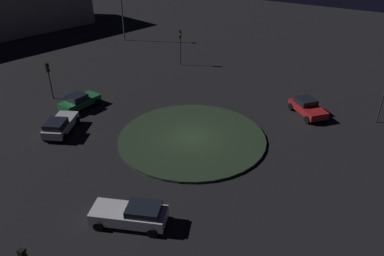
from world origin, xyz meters
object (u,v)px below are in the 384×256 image
car_white (131,214)px  traffic_light_north (49,74)px  car_green (79,101)px  traffic_light_southeast (384,92)px  car_red (307,107)px  car_silver (60,125)px  traffic_light_northeast (180,41)px

car_white → traffic_light_north: bearing=-50.3°
car_green → traffic_light_southeast: traffic_light_southeast is taller
car_red → car_green: bearing=-111.3°
car_silver → car_white: bearing=-139.7°
traffic_light_northeast → traffic_light_north: bearing=-56.4°
traffic_light_north → traffic_light_northeast: size_ratio=0.87×
car_red → traffic_light_north: bearing=-115.9°
car_green → car_silver: 4.84m
car_silver → traffic_light_southeast: size_ratio=1.03×
traffic_light_southeast → traffic_light_north: size_ratio=1.13×
traffic_light_north → car_green: bearing=-4.5°
traffic_light_north → car_red: bearing=21.3°
car_silver → traffic_light_north: (4.55, 6.16, 1.93)m
car_red → car_silver: bearing=-98.9°
car_white → traffic_light_north: 21.06m
car_white → car_silver: (5.49, 12.25, 0.02)m
traffic_light_southeast → traffic_light_northeast: traffic_light_northeast is taller
traffic_light_northeast → car_red: bearing=37.4°
car_white → traffic_light_southeast: (21.53, -10.91, 2.29)m
car_white → traffic_light_southeast: bearing=-138.6°
car_green → traffic_light_northeast: bearing=-1.9°
car_green → traffic_light_southeast: bearing=-60.3°
traffic_light_southeast → car_silver: bearing=-5.8°
car_green → car_silver: car_green is taller
car_red → traffic_light_northeast: traffic_light_northeast is taller
car_red → traffic_light_north: traffic_light_north is taller
car_white → car_silver: 13.42m
car_red → traffic_light_north: (-9.83, 23.39, 1.95)m
traffic_light_northeast → car_white: bearing=-9.0°
car_green → car_red: size_ratio=0.97×
traffic_light_northeast → car_green: bearing=-42.2°
car_silver → traffic_light_southeast: traffic_light_southeast is taller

